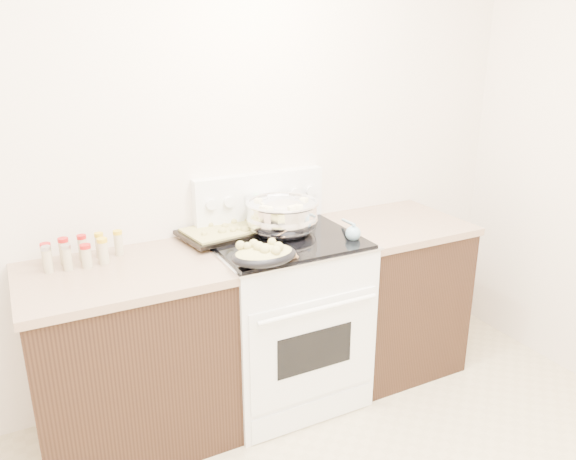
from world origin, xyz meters
TOP-DOWN VIEW (x-y plane):
  - room_shell at (0.00, 0.00)m, footprint 4.10×3.60m
  - counter_left at (-0.48, 1.43)m, footprint 0.93×0.67m
  - counter_right at (1.08, 1.43)m, footprint 0.73×0.67m
  - kitchen_range at (0.35, 1.42)m, footprint 0.78×0.73m
  - mixing_bowl at (0.38, 1.49)m, footprint 0.49×0.49m
  - roasting_pan at (0.11, 1.14)m, footprint 0.32×0.22m
  - baking_sheet at (0.10, 1.61)m, footprint 0.49×0.38m
  - wooden_spoon at (0.26, 1.19)m, footprint 0.05×0.27m
  - blue_ladle at (0.66, 1.25)m, footprint 0.13×0.27m
  - spice_jars at (-0.63, 1.59)m, footprint 0.37×0.15m

SIDE VIEW (x-z plane):
  - counter_left at x=-0.48m, z-range 0.00..0.92m
  - counter_right at x=1.08m, z-range 0.00..0.92m
  - kitchen_range at x=0.35m, z-range -0.12..1.10m
  - wooden_spoon at x=0.26m, z-range 0.93..0.98m
  - baking_sheet at x=0.10m, z-range 0.93..0.99m
  - blue_ladle at x=0.66m, z-range 0.93..1.03m
  - spice_jars at x=-0.63m, z-range 0.92..1.05m
  - roasting_pan at x=0.11m, z-range 0.93..1.05m
  - mixing_bowl at x=0.38m, z-range 0.92..1.15m
  - room_shell at x=0.00m, z-range 0.33..3.08m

